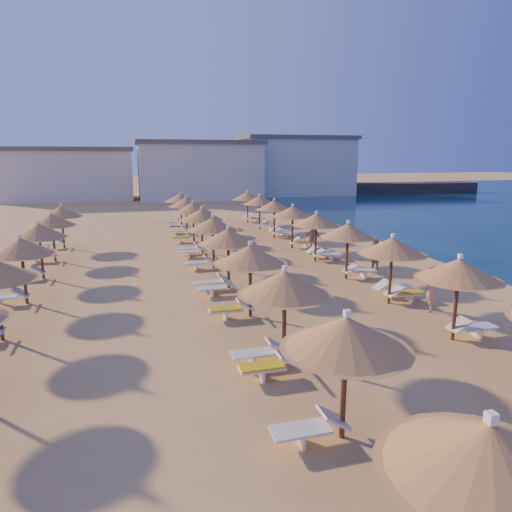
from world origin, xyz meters
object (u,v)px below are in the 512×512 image
object	(u,v)px
parasol_row_west	(228,237)
beachgoer_c	(313,239)
parasol_row_east	(348,232)
jetty	(377,188)
beachgoer_b	(375,255)
beachgoer_a	(431,289)

from	to	relation	value
parasol_row_west	beachgoer_c	distance (m)	8.22
parasol_row_east	parasol_row_west	size ratio (longest dim) A/B	1.00
jetty	beachgoer_b	size ratio (longest dim) A/B	18.13
parasol_row_west	parasol_row_east	bearing A→B (deg)	0.00
parasol_row_east	beachgoer_c	distance (m)	5.58
jetty	beachgoer_c	world-z (taller)	beachgoer_c
parasol_row_west	beachgoer_a	xyz separation A→B (m)	(6.47, -4.85, -1.37)
beachgoer_c	beachgoer_a	distance (m)	10.25
beachgoer_b	beachgoer_a	bearing A→B (deg)	-22.35
parasol_row_west	beachgoer_c	size ratio (longest dim) A/B	22.70
parasol_row_east	beachgoer_b	distance (m)	2.59
parasol_row_west	beachgoer_c	xyz separation A→B (m)	(6.06, 5.39, -1.34)
jetty	parasol_row_east	xyz separation A→B (m)	(-25.57, -41.76, 1.45)
parasol_row_west	beachgoer_a	distance (m)	8.20
jetty	parasol_row_west	xyz separation A→B (m)	(-31.09, -41.76, 1.45)
beachgoer_b	jetty	bearing A→B (deg)	137.72
parasol_row_east	beachgoer_c	bearing A→B (deg)	84.37
jetty	parasol_row_west	distance (m)	52.08
beachgoer_b	beachgoer_c	xyz separation A→B (m)	(-1.45, 4.43, 0.04)
jetty	beachgoer_b	distance (m)	47.13
parasol_row_west	beachgoer_b	world-z (taller)	parasol_row_west
parasol_row_east	beachgoer_b	world-z (taller)	parasol_row_east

